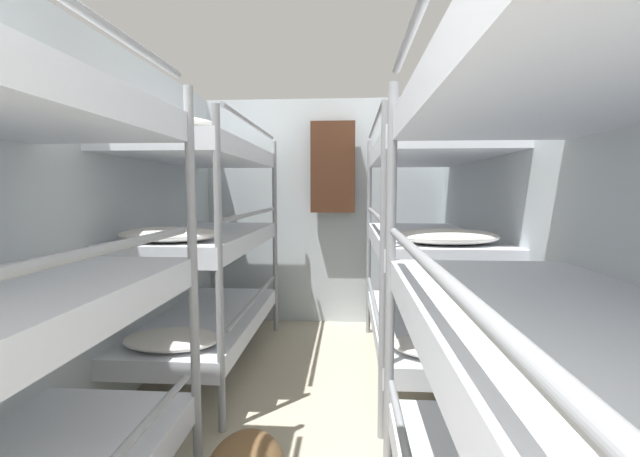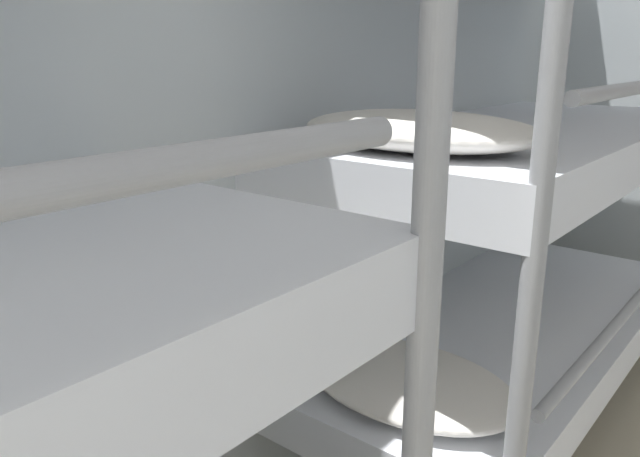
# 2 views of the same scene
# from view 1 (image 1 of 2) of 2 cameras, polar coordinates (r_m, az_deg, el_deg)

# --- Properties ---
(wall_left) EXTENTS (0.06, 4.99, 2.32)m
(wall_left) POSITION_cam_1_polar(r_m,az_deg,el_deg) (2.51, -33.20, -0.98)
(wall_left) COLOR silver
(wall_left) RESTS_ON ground_plane
(wall_right) EXTENTS (0.06, 4.99, 2.32)m
(wall_right) POSITION_cam_1_polar(r_m,az_deg,el_deg) (2.22, 29.91, -1.50)
(wall_right) COLOR silver
(wall_right) RESTS_ON ground_plane
(wall_back) EXTENTS (2.55, 0.06, 2.32)m
(wall_back) POSITION_cam_1_polar(r_m,az_deg,el_deg) (4.47, 0.50, 2.15)
(wall_back) COLOR silver
(wall_back) RESTS_ON ground_plane
(bunk_stack_right_near) EXTENTS (0.78, 1.84, 1.89)m
(bunk_stack_right_near) POSITION_cam_1_polar(r_m,az_deg,el_deg) (1.16, 33.55, -14.17)
(bunk_stack_right_near) COLOR gray
(bunk_stack_right_near) RESTS_ON ground_plane
(bunk_stack_left_far) EXTENTS (0.78, 1.84, 1.89)m
(bunk_stack_left_far) POSITION_cam_1_polar(r_m,az_deg,el_deg) (3.35, -15.22, -1.36)
(bunk_stack_left_far) COLOR gray
(bunk_stack_left_far) RESTS_ON ground_plane
(bunk_stack_right_far) EXTENTS (0.78, 1.84, 1.89)m
(bunk_stack_right_far) POSITION_cam_1_polar(r_m,az_deg,el_deg) (3.21, 13.95, -1.60)
(bunk_stack_right_far) COLOR gray
(bunk_stack_right_far) RESTS_ON ground_plane
(hanging_coat) EXTENTS (0.44, 0.12, 0.90)m
(hanging_coat) POSITION_cam_1_polar(r_m,az_deg,el_deg) (4.31, 1.73, 8.15)
(hanging_coat) COLOR #472819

